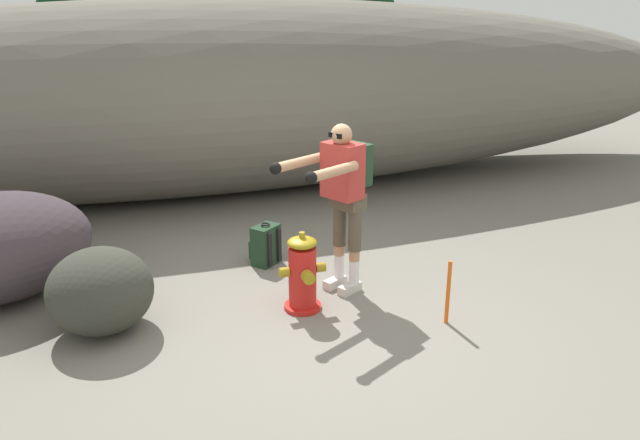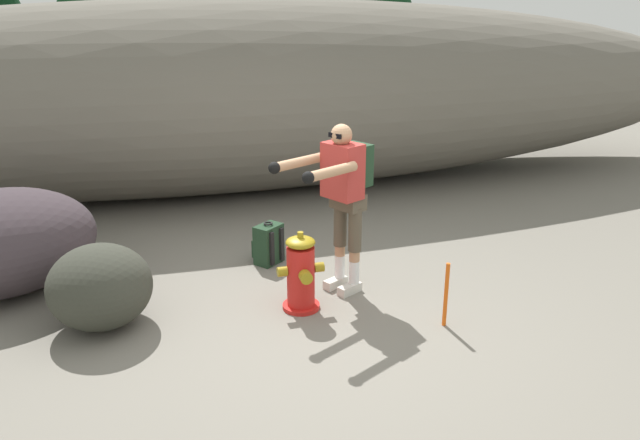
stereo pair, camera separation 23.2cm
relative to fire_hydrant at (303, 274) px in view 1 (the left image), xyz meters
The scene contains 7 objects.
ground_plane 0.42m from the fire_hydrant, 59.54° to the right, with size 56.00×56.00×0.04m, color slate.
dirt_embankment 4.23m from the fire_hydrant, 88.54° to the left, with size 16.64×3.20×2.76m, color #666056.
fire_hydrant is the anchor object (origin of this frame).
utility_worker 0.90m from the fire_hydrant, 27.65° to the left, with size 1.04×0.80×1.68m.
spare_backpack 1.15m from the fire_hydrant, 93.51° to the left, with size 0.36×0.36×0.47m.
boulder_mid 1.78m from the fire_hydrant, behind, with size 0.90×0.91×0.75m, color #35362D.
survey_stake 1.32m from the fire_hydrant, 30.57° to the right, with size 0.04×0.04×0.60m, color #E55914.
Camera 1 is at (-1.64, -4.85, 2.76)m, focal length 35.11 mm.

